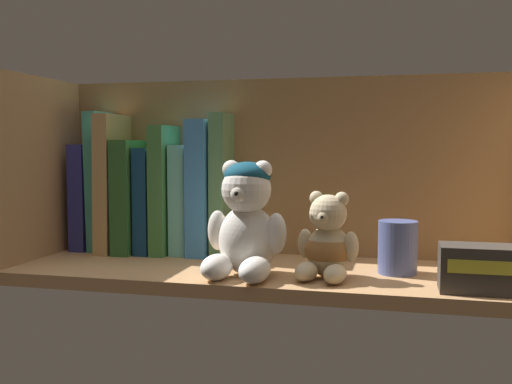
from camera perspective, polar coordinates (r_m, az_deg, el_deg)
name	(u,v)px	position (r cm, az deg, el deg)	size (l,w,h in cm)	color
shelf_board	(270,275)	(90.68, 1.40, -8.12)	(79.06, 24.91, 2.00)	tan
shelf_back_panel	(286,173)	(101.41, 2.99, 1.91)	(81.46, 1.20, 32.49)	olive
shelf_side_panel_left	(37,173)	(104.90, -20.66, 1.71)	(1.60, 27.31, 32.49)	tan
book_0	(89,197)	(111.63, -16.09, -0.43)	(2.98, 9.64, 19.16)	navy
book_1	(104,181)	(109.92, -14.71, 1.04)	(2.50, 9.61, 24.94)	teal
book_2	(119,183)	(108.54, -13.31, 0.88)	(2.74, 14.31, 24.42)	tan
book_3	(136,196)	(107.19, -11.67, -0.35)	(3.30, 14.36, 19.88)	#2C5F2B
book_4	(153,200)	(105.87, -10.04, -0.75)	(2.59, 12.19, 18.54)	navy
book_5	(169,189)	(104.53, -8.53, 0.26)	(2.70, 12.68, 22.39)	#407D3F
book_6	(186,199)	(103.51, -6.90, -0.69)	(2.90, 9.88, 19.05)	#73C8BE
book_7	(205,187)	(102.14, -5.03, 0.47)	(3.48, 11.44, 23.36)	#4088CB
book_8	(224,184)	(101.05, -3.19, 0.75)	(2.63, 9.06, 24.46)	#5B8B5A
teddy_bear_larger	(246,221)	(84.38, -1.02, -2.88)	(12.39, 12.73, 16.79)	white
teddy_bear_smaller	(328,244)	(83.84, 7.04, -5.10)	(9.21, 9.85, 12.40)	beige
pillar_candle	(398,247)	(88.75, 13.72, -5.28)	(5.75, 5.75, 7.84)	#4C5B99
small_product_box	(483,269)	(81.02, 21.40, -7.03)	(10.97, 6.00, 6.05)	#38332D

